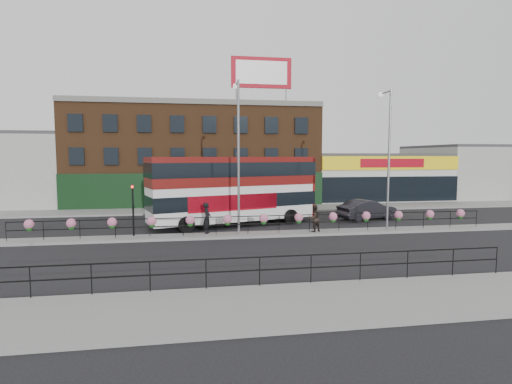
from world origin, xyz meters
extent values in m
plane|color=black|center=(0.00, 0.00, 0.00)|extent=(120.00, 120.00, 0.00)
cube|color=gray|center=(0.00, -12.00, 0.07)|extent=(60.00, 4.00, 0.15)
cube|color=gray|center=(0.00, 12.00, 0.07)|extent=(60.00, 4.00, 0.15)
cube|color=gray|center=(0.00, 0.00, 0.07)|extent=(60.00, 1.60, 0.15)
cube|color=gold|center=(0.00, -9.70, 0.01)|extent=(60.00, 0.10, 0.01)
cube|color=gold|center=(0.00, -9.88, 0.01)|extent=(60.00, 0.10, 0.01)
cube|color=brown|center=(-4.00, 20.00, 5.00)|extent=(25.00, 12.00, 10.00)
cube|color=#3F3F42|center=(-4.00, 20.00, 10.15)|extent=(25.00, 12.00, 0.30)
cube|color=black|center=(-4.00, 13.92, 1.70)|extent=(25.00, 0.25, 3.40)
cube|color=silver|center=(16.00, 20.00, 2.50)|extent=(15.00, 12.00, 5.00)
cube|color=#3F3F42|center=(16.00, 20.00, 5.15)|extent=(15.00, 12.00, 0.30)
cube|color=yellow|center=(16.00, 13.92, 4.30)|extent=(15.00, 0.25, 1.40)
cube|color=#9E0615|center=(16.00, 13.80, 4.30)|extent=(7.00, 0.10, 0.90)
cube|color=black|center=(16.00, 13.92, 1.60)|extent=(15.00, 0.25, 2.60)
cube|color=#A4A5A0|center=(30.75, 20.00, 3.00)|extent=(14.50, 12.00, 6.00)
cube|color=#3F3F42|center=(30.75, 20.00, 6.15)|extent=(14.50, 12.00, 0.30)
cube|color=#9E0615|center=(2.50, 15.00, 13.20)|extent=(6.00, 0.25, 3.00)
cube|color=white|center=(2.50, 14.86, 13.20)|extent=(5.10, 0.04, 2.25)
cylinder|color=slate|center=(0.00, 15.00, 11.00)|extent=(0.12, 0.12, 1.40)
cylinder|color=slate|center=(5.00, 15.00, 11.00)|extent=(0.12, 0.12, 1.40)
cube|color=black|center=(0.00, 0.00, 1.25)|extent=(30.00, 0.05, 0.05)
cube|color=black|center=(0.00, 0.00, 0.76)|extent=(30.00, 0.05, 0.05)
cylinder|color=black|center=(-15.00, 0.00, 0.70)|extent=(0.04, 0.04, 1.10)
cylinder|color=black|center=(-13.00, 0.00, 0.70)|extent=(0.04, 0.04, 1.10)
cylinder|color=black|center=(-11.00, 0.00, 0.70)|extent=(0.04, 0.04, 1.10)
cylinder|color=black|center=(-9.00, 0.00, 0.70)|extent=(0.04, 0.04, 1.10)
cylinder|color=black|center=(-7.00, 0.00, 0.70)|extent=(0.04, 0.04, 1.10)
cylinder|color=black|center=(-5.00, 0.00, 0.70)|extent=(0.04, 0.04, 1.10)
cylinder|color=black|center=(-3.00, 0.00, 0.70)|extent=(0.04, 0.04, 1.10)
cylinder|color=black|center=(-1.00, 0.00, 0.70)|extent=(0.04, 0.04, 1.10)
cylinder|color=black|center=(1.00, 0.00, 0.70)|extent=(0.04, 0.04, 1.10)
cylinder|color=black|center=(3.00, 0.00, 0.70)|extent=(0.04, 0.04, 1.10)
cylinder|color=black|center=(5.00, 0.00, 0.70)|extent=(0.04, 0.04, 1.10)
cylinder|color=black|center=(7.00, 0.00, 0.70)|extent=(0.04, 0.04, 1.10)
cylinder|color=black|center=(9.00, 0.00, 0.70)|extent=(0.04, 0.04, 1.10)
cylinder|color=black|center=(11.00, 0.00, 0.70)|extent=(0.04, 0.04, 1.10)
cylinder|color=black|center=(13.00, 0.00, 0.70)|extent=(0.04, 0.04, 1.10)
cylinder|color=black|center=(15.00, 0.00, 0.70)|extent=(0.04, 0.04, 1.10)
sphere|color=#C4688A|center=(-13.75, 0.00, 1.10)|extent=(0.56, 0.56, 0.56)
sphere|color=#185318|center=(-13.75, 0.00, 0.87)|extent=(0.36, 0.36, 0.36)
sphere|color=#C4688A|center=(-11.46, 0.00, 1.10)|extent=(0.56, 0.56, 0.56)
sphere|color=#185318|center=(-11.46, 0.00, 0.87)|extent=(0.36, 0.36, 0.36)
sphere|color=#C4688A|center=(-9.17, 0.00, 1.10)|extent=(0.56, 0.56, 0.56)
sphere|color=#185318|center=(-9.17, 0.00, 0.87)|extent=(0.36, 0.36, 0.36)
sphere|color=#C4688A|center=(-6.88, 0.00, 1.10)|extent=(0.56, 0.56, 0.56)
sphere|color=#185318|center=(-6.88, 0.00, 0.87)|extent=(0.36, 0.36, 0.36)
sphere|color=#C4688A|center=(-4.58, 0.00, 1.10)|extent=(0.56, 0.56, 0.56)
sphere|color=#185318|center=(-4.58, 0.00, 0.87)|extent=(0.36, 0.36, 0.36)
sphere|color=#C4688A|center=(-2.29, 0.00, 1.10)|extent=(0.56, 0.56, 0.56)
sphere|color=#185318|center=(-2.29, 0.00, 0.87)|extent=(0.36, 0.36, 0.36)
sphere|color=#C4688A|center=(0.00, 0.00, 1.10)|extent=(0.56, 0.56, 0.56)
sphere|color=#185318|center=(0.00, 0.00, 0.87)|extent=(0.36, 0.36, 0.36)
sphere|color=#C4688A|center=(2.29, 0.00, 1.10)|extent=(0.56, 0.56, 0.56)
sphere|color=#185318|center=(2.29, 0.00, 0.87)|extent=(0.36, 0.36, 0.36)
sphere|color=#C4688A|center=(4.58, 0.00, 1.10)|extent=(0.56, 0.56, 0.56)
sphere|color=#185318|center=(4.58, 0.00, 0.87)|extent=(0.36, 0.36, 0.36)
sphere|color=#C4688A|center=(6.88, 0.00, 1.10)|extent=(0.56, 0.56, 0.56)
sphere|color=#185318|center=(6.88, 0.00, 0.87)|extent=(0.36, 0.36, 0.36)
sphere|color=#C4688A|center=(9.17, 0.00, 1.10)|extent=(0.56, 0.56, 0.56)
sphere|color=#185318|center=(9.17, 0.00, 0.87)|extent=(0.36, 0.36, 0.36)
sphere|color=#C4688A|center=(11.46, 0.00, 1.10)|extent=(0.56, 0.56, 0.56)
sphere|color=#185318|center=(11.46, 0.00, 0.87)|extent=(0.36, 0.36, 0.36)
sphere|color=#C4688A|center=(13.75, 0.00, 1.10)|extent=(0.56, 0.56, 0.56)
sphere|color=#185318|center=(13.75, 0.00, 0.87)|extent=(0.36, 0.36, 0.36)
cube|color=black|center=(-2.00, -10.10, 1.25)|extent=(20.00, 0.05, 0.05)
cube|color=black|center=(-2.00, -10.10, 0.76)|extent=(20.00, 0.05, 0.05)
cylinder|color=black|center=(-10.00, -10.10, 0.70)|extent=(0.04, 0.04, 1.10)
cylinder|color=black|center=(-8.00, -10.10, 0.70)|extent=(0.04, 0.04, 1.10)
cylinder|color=black|center=(-6.00, -10.10, 0.70)|extent=(0.04, 0.04, 1.10)
cylinder|color=black|center=(-4.00, -10.10, 0.70)|extent=(0.04, 0.04, 1.10)
cylinder|color=black|center=(-2.00, -10.10, 0.70)|extent=(0.04, 0.04, 1.10)
cylinder|color=black|center=(0.00, -10.10, 0.70)|extent=(0.04, 0.04, 1.10)
cylinder|color=black|center=(2.00, -10.10, 0.70)|extent=(0.04, 0.04, 1.10)
cylinder|color=black|center=(4.00, -10.10, 0.70)|extent=(0.04, 0.04, 1.10)
cylinder|color=black|center=(6.00, -10.10, 0.70)|extent=(0.04, 0.04, 1.10)
cylinder|color=black|center=(8.00, -10.10, 0.70)|extent=(0.04, 0.04, 1.10)
cube|color=white|center=(-1.46, 4.08, 2.65)|extent=(12.41, 6.21, 4.41)
cube|color=#60110E|center=(-1.46, 4.08, 3.92)|extent=(12.48, 6.29, 1.99)
cube|color=black|center=(-1.46, 4.08, 1.88)|extent=(12.51, 6.31, 0.99)
cube|color=black|center=(-1.46, 4.08, 4.08)|extent=(12.53, 6.34, 0.99)
cube|color=#60110E|center=(-1.46, 4.08, 4.89)|extent=(12.41, 6.21, 0.13)
cube|color=#60110E|center=(4.29, 5.85, 2.65)|extent=(1.02, 2.75, 4.41)
cube|color=#9E0615|center=(-1.57, 2.58, 1.82)|extent=(6.34, 1.99, 1.10)
cylinder|color=black|center=(-4.85, 1.59, 0.55)|extent=(1.15, 0.64, 1.10)
cylinder|color=black|center=(-5.66, 4.22, 0.55)|extent=(1.15, 0.64, 1.10)
cylinder|color=black|center=(2.74, 3.93, 0.55)|extent=(1.15, 0.64, 1.10)
cylinder|color=black|center=(1.93, 6.57, 0.55)|extent=(1.15, 0.64, 1.10)
imported|color=#232229|center=(9.23, 4.93, 0.79)|extent=(4.07, 5.64, 1.58)
imported|color=black|center=(-3.53, 0.55, 1.13)|extent=(0.92, 0.79, 1.95)
imported|color=black|center=(3.30, -0.04, 1.02)|extent=(1.30, 1.24, 1.74)
cylinder|color=slate|center=(-1.58, 0.07, 4.90)|extent=(0.15, 0.15, 9.50)
cylinder|color=slate|center=(-1.58, 0.78, 9.55)|extent=(0.09, 1.42, 0.09)
sphere|color=silver|center=(-1.58, 1.49, 9.51)|extent=(0.34, 0.34, 0.34)
cylinder|color=slate|center=(8.29, -0.15, 4.72)|extent=(0.15, 0.15, 9.15)
cylinder|color=slate|center=(8.29, 0.54, 9.21)|extent=(0.09, 1.37, 0.09)
sphere|color=silver|center=(8.29, 1.22, 9.16)|extent=(0.33, 0.33, 0.33)
cylinder|color=black|center=(-8.00, 0.40, 1.75)|extent=(0.10, 0.10, 3.20)
imported|color=black|center=(-8.00, 0.40, 3.35)|extent=(0.15, 0.18, 0.90)
sphere|color=#FF190C|center=(-8.00, 0.28, 3.17)|extent=(0.14, 0.14, 0.14)
camera|label=1|loc=(-4.49, -24.52, 5.02)|focal=28.00mm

